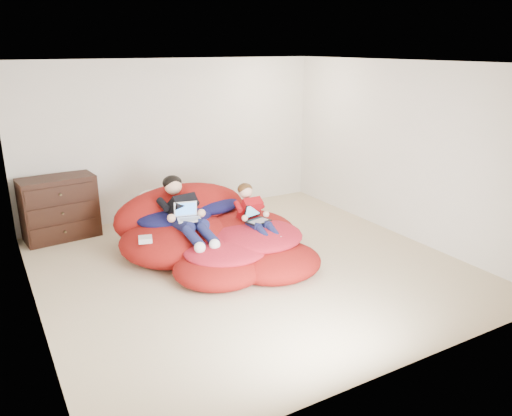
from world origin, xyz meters
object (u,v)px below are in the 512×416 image
Objects in this scene: laptop_black at (256,216)px; older_boy at (183,209)px; beanbag_pile at (212,235)px; laptop_white at (188,215)px; dresser at (59,208)px; younger_boy at (254,212)px.

older_boy is at bearing 153.54° from laptop_black.
beanbag_pile reaches higher than laptop_white.
older_boy is 0.95m from laptop_black.
dresser is at bearing 127.73° from laptop_white.
younger_boy is (2.15, -1.90, 0.14)m from dresser.
dresser is 2.13m from laptop_white.
older_boy is at bearing -49.72° from dresser.
laptop_white is 0.89m from laptop_black.
laptop_white is at bearing -170.50° from beanbag_pile.
laptop_white is (0.00, -0.15, -0.03)m from older_boy.
dresser is 2.33m from beanbag_pile.
beanbag_pile is at bearing 145.38° from laptop_black.
dresser is 2.02m from older_boy.
laptop_black is at bearing -42.35° from dresser.
laptop_black is at bearing -17.99° from laptop_white.
dresser reaches higher than beanbag_pile.
older_boy reaches higher than laptop_white.
older_boy is at bearing 156.75° from younger_boy.
laptop_black is (0.48, -0.33, 0.29)m from beanbag_pile.
younger_boy is 0.08m from laptop_black.
beanbag_pile is 0.52m from laptop_white.
younger_boy reaches higher than dresser.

